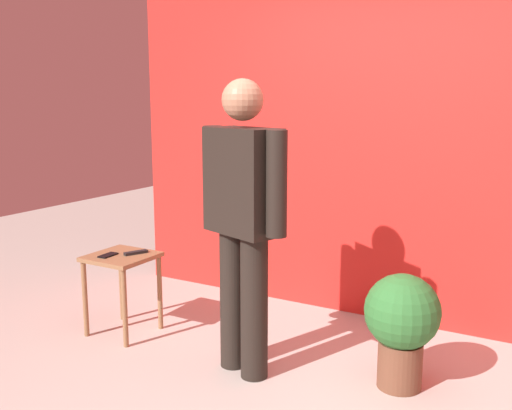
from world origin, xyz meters
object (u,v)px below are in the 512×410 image
(standing_person, at_px, (243,213))
(side_table, at_px, (122,270))
(cell_phone, at_px, (108,255))
(tv_remote, at_px, (136,253))
(potted_plant, at_px, (402,321))

(standing_person, bearing_deg, side_table, 175.49)
(cell_phone, distance_m, tv_remote, 0.19)
(cell_phone, height_order, tv_remote, tv_remote)
(potted_plant, bearing_deg, standing_person, -162.74)
(tv_remote, bearing_deg, cell_phone, -109.30)
(potted_plant, bearing_deg, tv_remote, -176.14)
(standing_person, xyz_separation_m, side_table, (-1.07, 0.08, -0.54))
(side_table, relative_size, cell_phone, 4.04)
(standing_person, distance_m, side_table, 1.20)
(standing_person, height_order, tv_remote, standing_person)
(side_table, height_order, tv_remote, tv_remote)
(side_table, relative_size, potted_plant, 0.85)
(tv_remote, xyz_separation_m, potted_plant, (1.89, 0.13, -0.18))
(standing_person, bearing_deg, tv_remote, 171.24)
(tv_remote, relative_size, potted_plant, 0.25)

